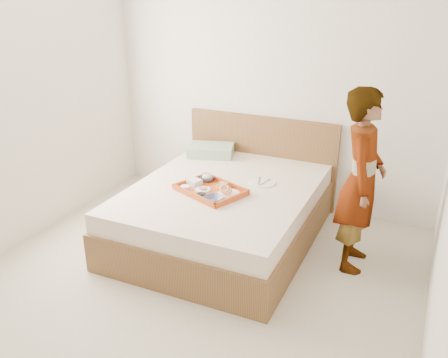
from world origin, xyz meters
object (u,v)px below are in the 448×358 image
tray (210,190)px  dinner_plate (262,182)px  bed (224,213)px  person (361,181)px

tray → dinner_plate: size_ratio=2.28×
bed → dinner_plate: dinner_plate is taller
tray → dinner_plate: tray is taller
dinner_plate → person: person is taller
dinner_plate → person: size_ratio=0.16×
dinner_plate → person: bearing=-9.6°
tray → person: bearing=32.6°
bed → dinner_plate: size_ratio=8.06×
bed → tray: bearing=-107.6°
dinner_plate → person: 0.94m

